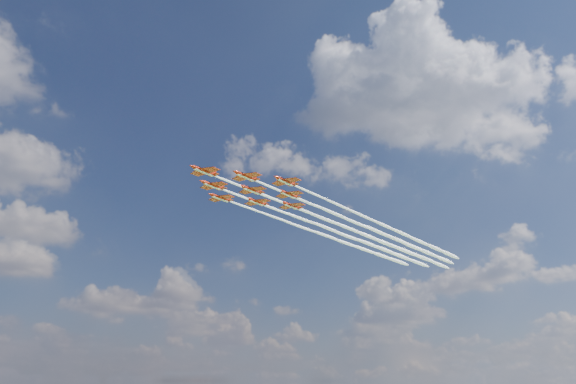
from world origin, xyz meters
The scene contains 9 objects.
jet_lead centered at (53.94, 13.08, 76.26)m, with size 139.05×45.22×2.47m.
jet_row2_port centered at (65.12, 9.90, 76.26)m, with size 139.05×45.22×2.47m.
jet_row2_starb centered at (61.52, 21.89, 76.26)m, with size 139.05×45.22×2.47m.
jet_row3_port centered at (76.30, 6.73, 76.26)m, with size 139.05×45.22×2.47m.
jet_row3_centre centered at (72.70, 18.72, 76.26)m, with size 139.05×45.22×2.47m.
jet_row3_starb centered at (69.09, 30.71, 76.26)m, with size 139.05×45.22×2.47m.
jet_row4_port centered at (83.87, 15.54, 76.26)m, with size 139.05×45.22×2.47m.
jet_row4_starb centered at (80.27, 27.53, 76.26)m, with size 139.05×45.22×2.47m.
jet_tail centered at (91.45, 24.36, 76.26)m, with size 139.05×45.22×2.47m.
Camera 1 is at (-77.17, -133.05, 23.07)m, focal length 35.00 mm.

